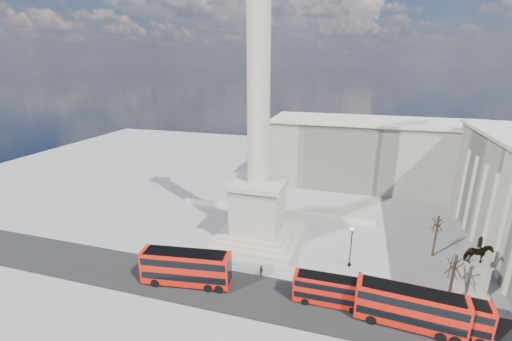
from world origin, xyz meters
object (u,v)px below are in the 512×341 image
object	(u,v)px
victorian_lamp	(351,244)
pedestrian_crossing	(261,271)
red_bus_c	(410,307)
equestrian_statue	(473,273)
pedestrian_walking	(421,303)
pedestrian_standing	(359,278)
red_bus_d	(437,312)
red_bus_a	(187,267)
red_bus_b	(332,291)
nelsons_column	(258,169)

from	to	relation	value
victorian_lamp	pedestrian_crossing	world-z (taller)	victorian_lamp
red_bus_c	equestrian_statue	xyz separation A→B (m)	(8.82, 9.12, 0.36)
pedestrian_walking	pedestrian_standing	xyz separation A→B (m)	(-7.51, 3.21, 0.07)
red_bus_c	pedestrian_crossing	xyz separation A→B (m)	(-19.25, 4.67, -1.71)
pedestrian_walking	victorian_lamp	bearing A→B (deg)	128.99
red_bus_d	victorian_lamp	xyz separation A→B (m)	(-9.95, 10.57, 1.50)
red_bus_a	red_bus_b	bearing A→B (deg)	-3.83
equestrian_statue	pedestrian_standing	size ratio (longest dim) A/B	4.52
red_bus_a	red_bus_c	size ratio (longest dim) A/B	1.04
pedestrian_walking	pedestrian_crossing	distance (m)	21.19
pedestrian_standing	nelsons_column	bearing A→B (deg)	-44.34
nelsons_column	pedestrian_standing	distance (m)	22.51
pedestrian_crossing	red_bus_d	bearing A→B (deg)	-154.70
nelsons_column	red_bus_a	xyz separation A→B (m)	(-5.88, -15.29, -10.28)
red_bus_d	equestrian_statue	world-z (taller)	equestrian_statue
nelsons_column	red_bus_c	xyz separation A→B (m)	(22.75, -15.13, -10.35)
pedestrian_walking	pedestrian_crossing	bearing A→B (deg)	165.19
red_bus_d	victorian_lamp	distance (m)	14.60
red_bus_a	nelsons_column	bearing A→B (deg)	61.02
victorian_lamp	pedestrian_walking	bearing A→B (deg)	-39.02
nelsons_column	red_bus_d	size ratio (longest dim) A/B	4.47
red_bus_a	red_bus_d	distance (m)	31.55
nelsons_column	pedestrian_crossing	world-z (taller)	nelsons_column
red_bus_d	pedestrian_crossing	bearing A→B (deg)	172.61
nelsons_column	victorian_lamp	xyz separation A→B (m)	(15.72, -4.25, -9.07)
red_bus_a	victorian_lamp	size ratio (longest dim) A/B	1.94
pedestrian_standing	red_bus_b	bearing A→B (deg)	40.81
equestrian_statue	pedestrian_crossing	xyz separation A→B (m)	(-28.06, -4.46, -2.08)
victorian_lamp	red_bus_c	bearing A→B (deg)	-57.12
pedestrian_standing	pedestrian_crossing	xyz separation A→B (m)	(-13.65, -2.17, -0.08)
pedestrian_crossing	red_bus_c	bearing A→B (deg)	-157.20
red_bus_c	red_bus_d	distance (m)	2.95
red_bus_c	victorian_lamp	bearing A→B (deg)	127.40
red_bus_a	pedestrian_crossing	size ratio (longest dim) A/B	7.47
pedestrian_standing	pedestrian_crossing	bearing A→B (deg)	-9.51
equestrian_statue	pedestrian_walking	size ratio (longest dim) A/B	4.90
nelsons_column	red_bus_d	bearing A→B (deg)	-30.00
red_bus_a	victorian_lamp	bearing A→B (deg)	19.14
equestrian_statue	pedestrian_walking	distance (m)	9.06
nelsons_column	red_bus_d	distance (m)	31.47
red_bus_d	pedestrian_walking	xyz separation A→B (m)	(-1.00, 3.32, -1.48)
pedestrian_walking	pedestrian_crossing	xyz separation A→B (m)	(-21.16, 1.04, -0.01)
pedestrian_standing	red_bus_c	bearing A→B (deg)	110.75
pedestrian_walking	red_bus_a	bearing A→B (deg)	175.08
red_bus_a	equestrian_statue	world-z (taller)	equestrian_statue
red_bus_b	pedestrian_walking	size ratio (longest dim) A/B	5.68
red_bus_d	nelsons_column	bearing A→B (deg)	153.73
red_bus_d	pedestrian_standing	bearing A→B (deg)	146.25
red_bus_a	equestrian_statue	xyz separation A→B (m)	(37.45, 9.29, 0.29)
equestrian_statue	pedestrian_standing	distance (m)	14.73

